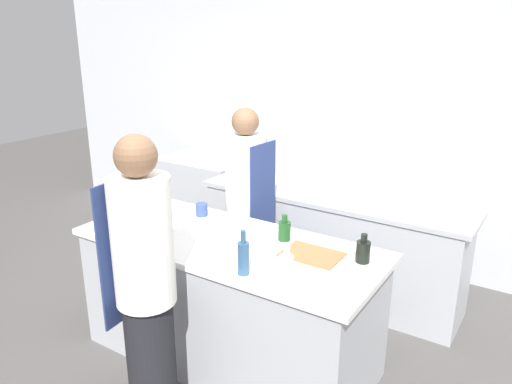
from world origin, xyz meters
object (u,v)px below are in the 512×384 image
at_px(oven_range, 207,197).
at_px(bowl_mixing_large, 216,229).
at_px(bottle_vinegar, 284,230).
at_px(bottle_olive_oil, 286,267).
at_px(chef_at_prep_near, 145,287).
at_px(bottle_wine, 243,257).
at_px(chef_at_stove, 246,210).
at_px(bottle_cooking_oil, 363,251).
at_px(bowl_prep_small, 144,206).
at_px(cup, 202,210).

xyz_separation_m(oven_range, bowl_mixing_large, (1.40, -1.65, 0.49)).
relative_size(bottle_vinegar, bowl_mixing_large, 0.90).
height_order(bottle_olive_oil, bottle_vinegar, bottle_olive_oil).
xyz_separation_m(chef_at_prep_near, bottle_olive_oil, (0.65, 0.47, 0.10)).
xyz_separation_m(bottle_vinegar, bottle_wine, (0.04, -0.55, 0.04)).
relative_size(chef_at_stove, bottle_olive_oil, 7.90).
height_order(bottle_cooking_oil, bowl_mixing_large, bottle_cooking_oil).
height_order(bottle_vinegar, bottle_wine, bottle_wine).
bearing_deg(bowl_prep_small, cup, 20.00).
xyz_separation_m(bottle_olive_oil, bottle_vinegar, (-0.30, 0.49, -0.01)).
distance_m(bowl_mixing_large, cup, 0.37).
height_order(bottle_olive_oil, cup, bottle_olive_oil).
bearing_deg(chef_at_prep_near, bowl_prep_small, 40.23).
bearing_deg(bottle_cooking_oil, bottle_wine, -134.87).
relative_size(chef_at_prep_near, cup, 18.54).
xyz_separation_m(bowl_mixing_large, cup, (-0.30, 0.22, 0.02)).
xyz_separation_m(bottle_olive_oil, bowl_mixing_large, (-0.76, 0.33, -0.06)).
bearing_deg(bottle_olive_oil, bowl_prep_small, 165.51).
bearing_deg(oven_range, chef_at_stove, -39.66).
height_order(bottle_wine, bottle_cooking_oil, bottle_wine).
distance_m(bottle_wine, bowl_mixing_large, 0.65).
bearing_deg(chef_at_stove, bottle_olive_oil, 48.48).
relative_size(bottle_vinegar, bottle_wine, 0.66).
bearing_deg(chef_at_prep_near, oven_range, 26.83).
height_order(chef_at_stove, bowl_prep_small, chef_at_stove).
height_order(chef_at_prep_near, cup, chef_at_prep_near).
bearing_deg(bottle_wine, oven_range, 132.89).
height_order(bottle_wine, bowl_mixing_large, bottle_wine).
bearing_deg(chef_at_stove, oven_range, -124.93).
distance_m(bottle_vinegar, bowl_prep_small, 1.21).
bearing_deg(bottle_vinegar, bottle_wine, -85.59).
height_order(chef_at_prep_near, chef_at_stove, chef_at_prep_near).
xyz_separation_m(chef_at_prep_near, bowl_mixing_large, (-0.11, 0.80, 0.05)).
height_order(chef_at_prep_near, bowl_prep_small, chef_at_prep_near).
bearing_deg(cup, bottle_olive_oil, -27.51).
relative_size(oven_range, chef_at_prep_near, 0.54).
bearing_deg(chef_at_prep_near, bottle_vinegar, -24.84).
height_order(bottle_olive_oil, bowl_prep_small, bottle_olive_oil).
bearing_deg(oven_range, bowl_prep_small, -67.71).
xyz_separation_m(oven_range, chef_at_stove, (1.23, -1.02, 0.41)).
bearing_deg(bottle_cooking_oil, oven_range, 147.98).
bearing_deg(bowl_prep_small, bottle_vinegar, 5.02).
xyz_separation_m(oven_range, chef_at_prep_near, (1.51, -2.45, 0.45)).
relative_size(chef_at_prep_near, bottle_vinegar, 9.85).
height_order(bottle_vinegar, bowl_prep_small, bottle_vinegar).
xyz_separation_m(bottle_vinegar, bottle_cooking_oil, (0.57, -0.03, 0.00)).
bearing_deg(oven_range, bottle_wine, -47.11).
bearing_deg(bowl_prep_small, chef_at_prep_near, -44.99).
distance_m(bottle_vinegar, bowl_mixing_large, 0.49).
height_order(oven_range, cup, cup).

